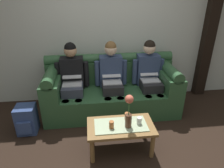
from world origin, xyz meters
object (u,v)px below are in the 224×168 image
at_px(couch, 111,90).
at_px(flower_vase, 129,111).
at_px(person_left, 72,77).
at_px(person_middle, 111,75).
at_px(cup_near_left, 127,116).
at_px(cup_near_right, 139,121).
at_px(backpack_left, 27,120).
at_px(cup_far_center, 111,125).
at_px(person_right, 149,73).
at_px(coffee_table, 121,129).

relative_size(couch, flower_vase, 4.96).
xyz_separation_m(person_left, person_middle, (0.66, 0.00, -0.00)).
relative_size(cup_near_left, cup_near_right, 1.10).
bearing_deg(backpack_left, cup_far_center, -25.79).
bearing_deg(person_left, cup_far_center, -64.13).
bearing_deg(person_right, backpack_left, -165.63).
bearing_deg(couch, person_right, -0.31).
relative_size(person_left, cup_far_center, 12.36).
height_order(couch, person_middle, person_middle).
bearing_deg(person_right, person_middle, -180.00).
bearing_deg(coffee_table, flower_vase, -29.32).
bearing_deg(cup_near_right, cup_near_left, 141.88).
xyz_separation_m(couch, person_right, (0.66, -0.00, 0.29)).
distance_m(couch, person_middle, 0.29).
distance_m(person_middle, cup_far_center, 1.13).
xyz_separation_m(person_left, flower_vase, (0.75, -1.10, -0.02)).
bearing_deg(coffee_table, cup_far_center, -157.46).
bearing_deg(cup_far_center, cup_near_left, 34.00).
distance_m(flower_vase, cup_far_center, 0.29).
xyz_separation_m(coffee_table, cup_near_right, (0.24, -0.01, 0.11)).
xyz_separation_m(person_right, flower_vase, (-0.57, -1.10, -0.02)).
relative_size(couch, coffee_table, 2.60).
xyz_separation_m(person_left, cup_near_left, (0.76, -0.95, -0.21)).
bearing_deg(person_middle, couch, 90.00).
height_order(person_left, person_right, same).
distance_m(couch, person_left, 0.72).
xyz_separation_m(flower_vase, cup_far_center, (-0.21, -0.00, -0.19)).
bearing_deg(flower_vase, coffee_table, 150.68).
bearing_deg(backpack_left, person_middle, 20.91).
bearing_deg(cup_near_left, person_left, 128.93).
bearing_deg(cup_far_center, couch, 83.44).
relative_size(person_middle, person_right, 1.00).
height_order(flower_vase, cup_near_right, flower_vase).
distance_m(person_left, backpack_left, 0.96).
bearing_deg(backpack_left, cup_near_left, -16.65).
bearing_deg(cup_far_center, coffee_table, 22.54).
bearing_deg(flower_vase, cup_far_center, -179.12).
height_order(couch, cup_near_left, couch).
xyz_separation_m(person_middle, cup_near_right, (0.24, -1.05, -0.21)).
height_order(couch, person_right, person_right).
relative_size(coffee_table, cup_near_left, 8.52).
height_order(flower_vase, backpack_left, flower_vase).
distance_m(person_right, cup_near_left, 1.12).
relative_size(couch, cup_far_center, 22.78).
distance_m(couch, cup_near_left, 0.96).
bearing_deg(cup_far_center, person_right, 54.42).
bearing_deg(person_right, cup_far_center, -125.58).
bearing_deg(person_middle, cup_near_right, -77.11).
bearing_deg(couch, person_left, -179.66).
bearing_deg(couch, cup_far_center, -96.56).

